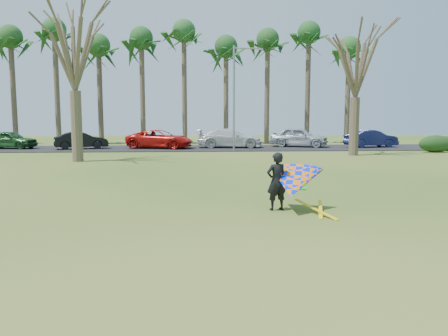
{
  "coord_description": "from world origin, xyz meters",
  "views": [
    {
      "loc": [
        -0.85,
        -11.59,
        2.73
      ],
      "look_at": [
        0.0,
        2.0,
        1.1
      ],
      "focal_mm": 35.0,
      "sensor_mm": 36.0,
      "label": 1
    }
  ],
  "objects": [
    {
      "name": "palm_9",
      "position": [
        14.0,
        31.0,
        9.17
      ],
      "size": [
        4.84,
        4.84,
        10.84
      ],
      "color": "#4E3E2F",
      "rests_on": "ground"
    },
    {
      "name": "car_1",
      "position": [
        -10.24,
        24.49,
        0.75
      ],
      "size": [
        4.44,
        2.68,
        1.38
      ],
      "primitive_type": "imported",
      "rotation": [
        0.0,
        0.0,
        1.88
      ],
      "color": "black",
      "rests_on": "parking_strip"
    },
    {
      "name": "ground",
      "position": [
        0.0,
        0.0,
        0.0
      ],
      "size": [
        100.0,
        100.0,
        0.0
      ],
      "primitive_type": "plane",
      "color": "#1B4A10",
      "rests_on": "ground"
    },
    {
      "name": "bare_tree_right",
      "position": [
        10.0,
        18.0,
        6.57
      ],
      "size": [
        6.27,
        6.27,
        9.21
      ],
      "color": "brown",
      "rests_on": "ground"
    },
    {
      "name": "palm_2",
      "position": [
        -14.0,
        31.0,
        10.52
      ],
      "size": [
        4.84,
        4.84,
        12.24
      ],
      "color": "#493C2B",
      "rests_on": "ground"
    },
    {
      "name": "hedge_near",
      "position": [
        17.09,
        20.12,
        0.64
      ],
      "size": [
        2.58,
        1.17,
        1.29
      ],
      "primitive_type": "ellipsoid",
      "color": "#163413",
      "rests_on": "ground"
    },
    {
      "name": "streetlight",
      "position": [
        2.16,
        22.0,
        4.46
      ],
      "size": [
        2.28,
        0.18,
        8.0
      ],
      "color": "gray",
      "rests_on": "ground"
    },
    {
      "name": "car_0",
      "position": [
        -16.16,
        25.14,
        0.79
      ],
      "size": [
        4.54,
        2.42,
        1.47
      ],
      "primitive_type": "imported",
      "rotation": [
        0.0,
        0.0,
        1.41
      ],
      "color": "#1C471D",
      "rests_on": "parking_strip"
    },
    {
      "name": "palm_6",
      "position": [
        2.0,
        31.0,
        9.17
      ],
      "size": [
        4.84,
        4.84,
        10.84
      ],
      "color": "brown",
      "rests_on": "ground"
    },
    {
      "name": "car_4",
      "position": [
        7.99,
        25.79,
        0.9
      ],
      "size": [
        5.34,
        3.68,
        1.69
      ],
      "primitive_type": "imported",
      "rotation": [
        0.0,
        0.0,
        1.19
      ],
      "color": "#AAB1B8",
      "rests_on": "parking_strip"
    },
    {
      "name": "palm_4",
      "position": [
        -6.0,
        31.0,
        9.85
      ],
      "size": [
        4.84,
        4.84,
        11.54
      ],
      "color": "brown",
      "rests_on": "ground"
    },
    {
      "name": "kite_flyer",
      "position": [
        1.85,
        0.56,
        0.85
      ],
      "size": [
        2.13,
        2.39,
        2.02
      ],
      "color": "black",
      "rests_on": "ground"
    },
    {
      "name": "bare_tree_left",
      "position": [
        -8.0,
        15.0,
        6.92
      ],
      "size": [
        6.6,
        6.6,
        9.7
      ],
      "color": "brown",
      "rests_on": "ground"
    },
    {
      "name": "car_3",
      "position": [
        1.92,
        25.25,
        0.86
      ],
      "size": [
        5.63,
        2.6,
        1.59
      ],
      "primitive_type": "imported",
      "rotation": [
        0.0,
        0.0,
        1.5
      ],
      "color": "silver",
      "rests_on": "parking_strip"
    },
    {
      "name": "car_2",
      "position": [
        -3.89,
        24.77,
        0.82
      ],
      "size": [
        5.89,
        3.76,
        1.51
      ],
      "primitive_type": "imported",
      "rotation": [
        0.0,
        0.0,
        1.32
      ],
      "color": "red",
      "rests_on": "parking_strip"
    },
    {
      "name": "palm_7",
      "position": [
        6.0,
        31.0,
        9.85
      ],
      "size": [
        4.84,
        4.84,
        11.54
      ],
      "color": "#4A3B2C",
      "rests_on": "ground"
    },
    {
      "name": "palm_5",
      "position": [
        -2.0,
        31.0,
        10.52
      ],
      "size": [
        4.84,
        4.84,
        12.24
      ],
      "color": "#4A3C2C",
      "rests_on": "ground"
    },
    {
      "name": "parking_strip",
      "position": [
        0.0,
        25.0,
        0.03
      ],
      "size": [
        46.0,
        7.0,
        0.06
      ],
      "primitive_type": "cube",
      "color": "black",
      "rests_on": "ground"
    },
    {
      "name": "car_5",
      "position": [
        14.03,
        24.86,
        0.8
      ],
      "size": [
        4.73,
        2.46,
        1.48
      ],
      "primitive_type": "imported",
      "rotation": [
        0.0,
        0.0,
        1.78
      ],
      "color": "#1A1D4F",
      "rests_on": "parking_strip"
    },
    {
      "name": "hedge_far",
      "position": [
        18.87,
        21.46,
        0.59
      ],
      "size": [
        2.11,
        0.99,
        1.17
      ],
      "primitive_type": "ellipsoid",
      "color": "#143915",
      "rests_on": "ground"
    },
    {
      "name": "palm_8",
      "position": [
        10.0,
        31.0,
        10.52
      ],
      "size": [
        4.84,
        4.84,
        12.24
      ],
      "color": "#453529",
      "rests_on": "ground"
    },
    {
      "name": "palm_3",
      "position": [
        -10.0,
        31.0,
        9.17
      ],
      "size": [
        4.84,
        4.84,
        10.84
      ],
      "color": "#46372A",
      "rests_on": "ground"
    },
    {
      "name": "palm_1",
      "position": [
        -18.0,
        31.0,
        9.85
      ],
      "size": [
        4.84,
        4.84,
        11.54
      ],
      "color": "#4F3C2F",
      "rests_on": "ground"
    }
  ]
}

